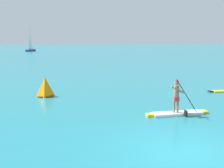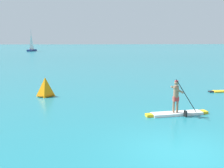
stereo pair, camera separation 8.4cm
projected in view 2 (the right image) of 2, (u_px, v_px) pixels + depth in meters
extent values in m
plane|color=#1E727F|center=(181.00, 151.00, 8.78)|extent=(440.00, 440.00, 0.00)
cube|color=white|center=(177.00, 113.00, 13.06)|extent=(2.68, 0.85, 0.13)
cube|color=yellow|center=(203.00, 112.00, 13.36)|extent=(0.37, 0.45, 0.13)
cube|color=yellow|center=(149.00, 115.00, 12.76)|extent=(0.36, 0.39, 0.13)
cylinder|color=#997051|center=(177.00, 105.00, 12.98)|extent=(0.11, 0.11, 0.79)
cylinder|color=#997051|center=(174.00, 105.00, 12.94)|extent=(0.11, 0.11, 0.79)
cube|color=red|center=(176.00, 99.00, 12.91)|extent=(0.28, 0.24, 0.22)
cylinder|color=#997051|center=(176.00, 91.00, 12.85)|extent=(0.26, 0.26, 0.58)
sphere|color=#997051|center=(176.00, 83.00, 12.78)|extent=(0.21, 0.21, 0.21)
cylinder|color=red|center=(177.00, 81.00, 12.76)|extent=(0.18, 0.18, 0.06)
cylinder|color=#997051|center=(176.00, 89.00, 12.99)|extent=(0.55, 0.15, 0.37)
cylinder|color=#997051|center=(179.00, 90.00, 12.70)|extent=(0.55, 0.15, 0.37)
cylinder|color=black|center=(186.00, 96.00, 12.56)|extent=(1.17, 0.15, 1.70)
cube|color=black|center=(185.00, 114.00, 12.71)|extent=(0.10, 0.21, 0.32)
cube|color=black|center=(211.00, 92.00, 18.74)|extent=(0.32, 0.34, 0.08)
pyramid|color=orange|center=(45.00, 87.00, 17.31)|extent=(0.94, 0.94, 1.28)
torus|color=#915407|center=(46.00, 95.00, 17.41)|extent=(1.12, 1.12, 0.12)
cube|color=navy|center=(32.00, 50.00, 86.43)|extent=(2.49, 5.29, 0.59)
cylinder|color=#B2B2B7|center=(31.00, 40.00, 85.84)|extent=(0.12, 0.12, 6.42)
pyramid|color=white|center=(31.00, 41.00, 85.92)|extent=(0.69, 2.24, 5.26)
cube|color=silver|center=(32.00, 49.00, 86.35)|extent=(1.34, 2.01, 0.36)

